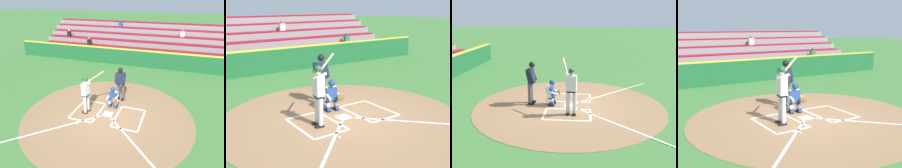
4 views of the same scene
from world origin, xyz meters
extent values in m
plane|color=#427A38|center=(0.00, 0.00, 0.00)|extent=(120.00, 120.00, 0.00)
cylinder|color=#99704C|center=(0.00, 0.00, 0.01)|extent=(8.00, 8.00, 0.01)
cube|color=white|center=(0.00, 0.00, 0.01)|extent=(0.44, 0.44, 0.01)
cube|color=white|center=(-1.05, -0.90, 0.01)|extent=(1.20, 0.08, 0.01)
cube|color=white|center=(-1.05, 0.90, 0.01)|extent=(1.20, 0.08, 0.01)
cube|color=white|center=(-0.45, 0.00, 0.01)|extent=(0.08, 1.80, 0.01)
cube|color=white|center=(-1.65, 0.00, 0.01)|extent=(0.08, 1.80, 0.01)
cube|color=white|center=(1.05, -0.90, 0.01)|extent=(1.20, 0.08, 0.01)
cube|color=white|center=(1.05, 0.90, 0.01)|extent=(1.20, 0.08, 0.01)
cube|color=white|center=(0.45, 0.00, 0.01)|extent=(0.08, 1.80, 0.01)
cube|color=white|center=(1.65, 0.00, 0.01)|extent=(0.08, 1.80, 0.01)
cube|color=white|center=(2.10, 2.10, 0.01)|extent=(3.73, 3.73, 0.01)
cube|color=white|center=(-2.10, 2.10, 0.01)|extent=(3.73, 3.73, 0.01)
cylinder|color=silver|center=(1.05, 0.28, 0.50)|extent=(0.15, 0.15, 0.84)
cube|color=black|center=(1.09, 0.27, 0.04)|extent=(0.27, 0.15, 0.09)
cylinder|color=silver|center=(1.02, 0.02, 0.50)|extent=(0.15, 0.15, 0.84)
cube|color=black|center=(1.06, 0.02, 0.04)|extent=(0.27, 0.15, 0.09)
cube|color=black|center=(1.03, 0.15, 0.97)|extent=(0.26, 0.36, 0.10)
cube|color=white|center=(1.03, 0.15, 1.28)|extent=(0.29, 0.43, 0.60)
sphere|color=tan|center=(1.05, 0.15, 1.69)|extent=(0.21, 0.21, 0.21)
sphere|color=#1E512D|center=(1.03, 0.15, 1.76)|extent=(0.23, 0.23, 0.23)
cube|color=#1E512D|center=(1.14, 0.14, 1.73)|extent=(0.13, 0.18, 0.02)
cylinder|color=white|center=(0.98, 0.17, 1.56)|extent=(0.44, 0.14, 0.21)
cylinder|color=white|center=(0.96, -0.04, 1.56)|extent=(0.27, 0.12, 0.29)
cylinder|color=tan|center=(0.58, -0.12, 1.86)|extent=(0.71, 0.28, 0.53)
cylinder|color=tan|center=(0.91, -0.02, 1.62)|extent=(0.09, 0.10, 0.08)
cube|color=black|center=(-0.18, -0.73, 0.04)|extent=(0.15, 0.27, 0.09)
cube|color=navy|center=(-0.17, -0.69, 0.20)|extent=(0.15, 0.25, 0.37)
cylinder|color=silver|center=(-0.19, -0.79, 0.28)|extent=(0.19, 0.38, 0.21)
cube|color=black|center=(0.14, -0.76, 0.04)|extent=(0.15, 0.27, 0.09)
cube|color=navy|center=(0.14, -0.72, 0.20)|extent=(0.15, 0.25, 0.37)
cylinder|color=silver|center=(0.13, -0.82, 0.28)|extent=(0.19, 0.38, 0.21)
cube|color=silver|center=(-0.03, -0.81, 0.62)|extent=(0.44, 0.40, 0.52)
cube|color=navy|center=(-0.02, -0.70, 0.62)|extent=(0.44, 0.26, 0.46)
sphere|color=beige|center=(-0.02, -0.74, 0.99)|extent=(0.21, 0.21, 0.21)
sphere|color=navy|center=(-0.02, -0.72, 1.01)|extent=(0.24, 0.24, 0.24)
cylinder|color=silver|center=(-0.21, -0.62, 0.60)|extent=(0.14, 0.46, 0.20)
cylinder|color=silver|center=(0.19, -0.67, 0.60)|extent=(0.14, 0.46, 0.20)
ellipsoid|color=brown|center=(-0.18, -0.42, 0.57)|extent=(0.29, 0.13, 0.28)
cylinder|color=#4C4C51|center=(-0.28, -1.68, 0.51)|extent=(0.16, 0.16, 0.86)
cube|color=black|center=(-0.28, -1.63, 0.04)|extent=(0.14, 0.28, 0.09)
cylinder|color=#4C4C51|center=(0.00, -1.69, 0.51)|extent=(0.16, 0.16, 0.86)
cube|color=black|center=(0.00, -1.64, 0.04)|extent=(0.14, 0.28, 0.09)
cube|color=#191E33|center=(-0.14, -1.65, 1.25)|extent=(0.45, 0.38, 0.66)
sphere|color=brown|center=(-0.14, -1.61, 1.72)|extent=(0.22, 0.22, 0.22)
sphere|color=black|center=(-0.14, -1.59, 1.74)|extent=(0.25, 0.25, 0.25)
cylinder|color=#191E33|center=(-0.38, -1.56, 1.28)|extent=(0.11, 0.29, 0.56)
cylinder|color=#191E33|center=(0.10, -1.57, 1.28)|extent=(0.11, 0.29, 0.56)
sphere|color=white|center=(1.03, 1.21, 0.04)|extent=(0.07, 0.07, 0.07)
cube|color=#1E6033|center=(0.00, -7.50, 0.62)|extent=(22.00, 0.36, 1.25)
cube|color=yellow|center=(0.00, -7.50, 1.28)|extent=(22.00, 0.32, 0.06)
cube|color=gray|center=(0.00, -8.53, 0.23)|extent=(20.00, 0.85, 0.45)
cube|color=maroon|center=(0.00, -8.53, 0.49)|extent=(19.60, 0.72, 0.08)
cube|color=gray|center=(0.00, -9.38, 0.45)|extent=(20.00, 0.85, 0.90)
cube|color=maroon|center=(0.00, -9.38, 0.94)|extent=(19.60, 0.72, 0.08)
cube|color=gray|center=(0.00, -10.22, 0.68)|extent=(20.00, 0.85, 1.35)
cube|color=maroon|center=(0.00, -10.22, 1.39)|extent=(19.60, 0.72, 0.08)
cube|color=gray|center=(0.00, -11.07, 0.90)|extent=(20.00, 0.85, 1.80)
cube|color=maroon|center=(0.00, -11.07, 1.84)|extent=(19.60, 0.72, 0.08)
cube|color=gray|center=(0.00, -11.92, 1.12)|extent=(20.00, 0.85, 2.25)
cube|color=maroon|center=(0.00, -11.92, 2.29)|extent=(19.60, 0.72, 0.08)
cube|color=gray|center=(0.00, -12.77, 1.35)|extent=(20.00, 0.85, 2.70)
cube|color=maroon|center=(0.00, -12.77, 2.74)|extent=(19.60, 0.72, 0.08)
cube|color=white|center=(-2.94, -11.02, 2.11)|extent=(0.36, 0.22, 0.46)
sphere|color=#9E7051|center=(-2.94, -11.02, 2.45)|extent=(0.20, 0.20, 0.20)
cube|color=#284C9E|center=(2.93, -11.87, 2.56)|extent=(0.36, 0.22, 0.46)
sphere|color=brown|center=(2.93, -11.87, 2.90)|extent=(0.20, 0.20, 0.20)
cube|color=black|center=(5.20, -9.32, 1.21)|extent=(0.36, 0.22, 0.46)
sphere|color=tan|center=(5.20, -9.32, 1.55)|extent=(0.20, 0.20, 0.20)
cube|color=black|center=(7.78, -10.17, 1.66)|extent=(0.36, 0.22, 0.46)
sphere|color=beige|center=(7.78, -10.17, 2.00)|extent=(0.20, 0.20, 0.20)
camera|label=1|loc=(-2.86, 7.75, 5.31)|focal=32.29mm
camera|label=2|loc=(5.36, 7.42, 3.62)|focal=47.86mm
camera|label=3|loc=(10.76, 0.67, 3.90)|focal=42.77mm
camera|label=4|loc=(5.68, 8.26, 3.10)|focal=48.31mm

